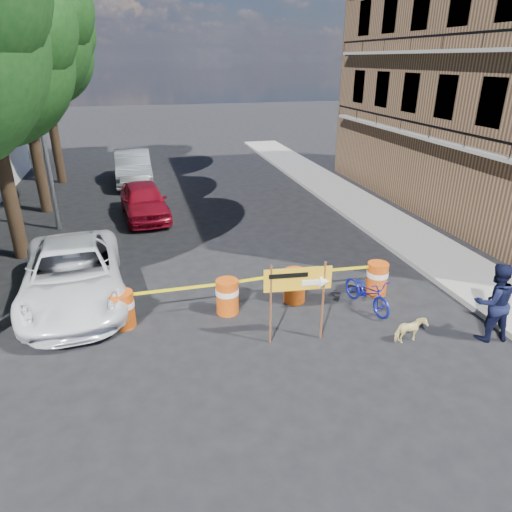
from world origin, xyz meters
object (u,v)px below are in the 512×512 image
pedestrian (494,302)px  barrel_mid_left (227,296)px  barrel_far_left (122,309)px  suv_white (73,274)px  sedan_silver (133,167)px  barrel_far_right (377,278)px  detour_sign (307,284)px  sedan_red (144,201)px  barrel_mid_right (295,285)px  bicycle (369,278)px  dog (410,330)px

pedestrian → barrel_mid_left: bearing=-16.6°
barrel_far_left → suv_white: (-1.23, 1.65, 0.27)m
suv_white → sedan_silver: 12.66m
barrel_far_right → pedestrian: 3.00m
detour_sign → sedan_red: detour_sign is taller
barrel_far_left → barrel_mid_right: bearing=1.9°
barrel_mid_right → detour_sign: 2.04m
suv_white → sedan_red: (2.00, 6.59, -0.04)m
sedan_red → barrel_far_right: bearing=-60.3°
barrel_far_right → suv_white: bearing=168.1°
barrel_mid_left → detour_sign: bearing=-48.3°
bicycle → suv_white: bearing=149.7°
barrel_mid_left → sedan_red: 8.43m
barrel_mid_right → barrel_far_right: bearing=-3.7°
suv_white → detour_sign: bearing=-37.1°
barrel_mid_right → dog: (1.91, -2.46, -0.17)m
barrel_mid_right → sedan_red: bearing=113.9°
barrel_mid_left → suv_white: (-3.76, 1.65, 0.27)m
barrel_far_right → barrel_mid_left: bearing=179.9°
barrel_far_right → sedan_red: size_ratio=0.22×
pedestrian → bicycle: size_ratio=1.09×
detour_sign → sedan_silver: bearing=108.5°
barrel_far_left → detour_sign: 4.41m
barrel_mid_left → sedan_red: bearing=102.1°
barrel_far_right → bicycle: bearing=-133.5°
barrel_far_right → suv_white: 8.05m
bicycle → dog: (0.23, -1.67, -0.55)m
barrel_mid_left → barrel_far_right: (4.11, -0.01, 0.00)m
barrel_mid_right → barrel_far_right: 2.30m
bicycle → sedan_red: 10.33m
barrel_mid_right → sedan_silver: (-3.94, 14.06, 0.34)m
bicycle → dog: size_ratio=2.39×
bicycle → suv_white: size_ratio=0.32×
barrel_far_right → detour_sign: detour_sign is taller
pedestrian → sedan_red: pedestrian is taller
barrel_far_left → sedan_silver: (0.41, 14.20, 0.34)m
detour_sign → sedan_red: bearing=113.9°
barrel_mid_left → pedestrian: 6.14m
sedan_red → barrel_mid_right: bearing=-71.9°
sedan_red → barrel_far_left: bearing=-101.1°
barrel_mid_left → barrel_far_right: bearing=-0.1°
bicycle → barrel_far_right: bearing=33.8°
barrel_mid_right → detour_sign: (-0.36, -1.77, 0.94)m
dog → sedan_red: (-5.49, 10.56, 0.40)m
barrel_mid_right → suv_white: (-5.58, 1.51, 0.27)m
bicycle → sedan_silver: size_ratio=0.35×
barrel_far_right → detour_sign: (-2.66, -1.63, 0.94)m
barrel_mid_right → detour_sign: bearing=-101.5°
detour_sign → dog: bearing=-10.9°
detour_sign → sedan_silver: size_ratio=0.39×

